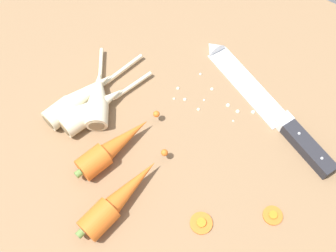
# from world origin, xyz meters

# --- Properties ---
(ground_plane) EXTENTS (1.20, 0.90, 0.04)m
(ground_plane) POSITION_xyz_m (0.00, 0.00, -0.02)
(ground_plane) COLOR brown
(chefs_knife) EXTENTS (0.33, 0.16, 0.04)m
(chefs_knife) POSITION_xyz_m (0.11, 0.13, 0.01)
(chefs_knife) COLOR silver
(chefs_knife) RESTS_ON ground_plane
(whole_carrot) EXTENTS (0.07, 0.18, 0.04)m
(whole_carrot) POSITION_xyz_m (-0.05, -0.11, 0.02)
(whole_carrot) COLOR #D6601E
(whole_carrot) RESTS_ON ground_plane
(whole_carrot_second) EXTENTS (0.06, 0.20, 0.04)m
(whole_carrot_second) POSITION_xyz_m (0.01, -0.18, 0.02)
(whole_carrot_second) COLOR #D6601E
(whole_carrot_second) RESTS_ON ground_plane
(parsnip_front) EXTENTS (0.13, 0.16, 0.04)m
(parsnip_front) POSITION_xyz_m (-0.14, -0.05, 0.02)
(parsnip_front) COLOR beige
(parsnip_front) RESTS_ON ground_plane
(parsnip_mid_left) EXTENTS (0.06, 0.22, 0.04)m
(parsnip_mid_left) POSITION_xyz_m (-0.16, -0.07, 0.02)
(parsnip_mid_left) COLOR beige
(parsnip_mid_left) RESTS_ON ground_plane
(parsnip_mid_right) EXTENTS (0.07, 0.19, 0.04)m
(parsnip_mid_right) POSITION_xyz_m (-0.13, -0.07, 0.02)
(parsnip_mid_right) COLOR beige
(parsnip_mid_right) RESTS_ON ground_plane
(carrot_slice_stray_near) EXTENTS (0.03, 0.03, 0.01)m
(carrot_slice_stray_near) POSITION_xyz_m (0.23, -0.05, 0.00)
(carrot_slice_stray_near) COLOR #D6601E
(carrot_slice_stray_near) RESTS_ON ground_plane
(carrot_slice_stray_mid) EXTENTS (0.04, 0.04, 0.01)m
(carrot_slice_stray_mid) POSITION_xyz_m (0.14, -0.13, 0.00)
(carrot_slice_stray_mid) COLOR #D6601E
(carrot_slice_stray_mid) RESTS_ON ground_plane
(mince_crumbs) EXTENTS (0.15, 0.08, 0.01)m
(mince_crumbs) POSITION_xyz_m (0.04, 0.08, 0.00)
(mince_crumbs) COLOR beige
(mince_crumbs) RESTS_ON ground_plane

